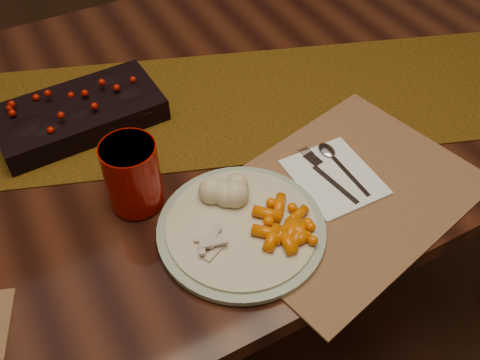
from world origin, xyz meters
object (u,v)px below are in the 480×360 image
placemat_main (344,194)px  red_cup (133,175)px  turkey_shreds (208,245)px  napkin (334,177)px  centerpiece (78,111)px  baby_carrots (281,224)px  mashed_potatoes (229,191)px  dinner_plate (241,228)px  dining_table (194,227)px

placemat_main → red_cup: red_cup is taller
placemat_main → red_cup: size_ratio=3.61×
turkey_shreds → napkin: size_ratio=0.40×
red_cup → napkin: bearing=-20.0°
centerpiece → red_cup: 0.25m
turkey_shreds → baby_carrots: bearing=-10.3°
turkey_shreds → mashed_potatoes: bearing=44.3°
centerpiece → dinner_plate: 0.42m
placemat_main → turkey_shreds: 0.27m
dinner_plate → napkin: 0.21m
centerpiece → turkey_shreds: size_ratio=4.96×
turkey_shreds → red_cup: size_ratio=0.50×
dinner_plate → turkey_shreds: bearing=-168.3°
centerpiece → baby_carrots: bearing=-64.3°
mashed_potatoes → turkey_shreds: 0.11m
red_cup → baby_carrots: bearing=-45.1°
mashed_potatoes → turkey_shreds: mashed_potatoes is taller
baby_carrots → turkey_shreds: 0.12m
turkey_shreds → napkin: bearing=8.2°
centerpiece → mashed_potatoes: size_ratio=3.81×
mashed_potatoes → dinner_plate: bearing=-97.5°
placemat_main → napkin: bearing=70.3°
dining_table → napkin: (0.17, -0.30, 0.38)m
placemat_main → turkey_shreds: turkey_shreds is taller
baby_carrots → centerpiece: bearing=115.7°
mashed_potatoes → red_cup: red_cup is taller
centerpiece → placemat_main: 0.54m
napkin → red_cup: size_ratio=1.27×
dining_table → mashed_potatoes: (-0.03, -0.26, 0.42)m
baby_carrots → napkin: baby_carrots is taller
dining_table → dinner_plate: bearing=-96.5°
turkey_shreds → red_cup: bearing=110.5°
mashed_potatoes → turkey_shreds: size_ratio=1.30×
red_cup → dinner_plate: bearing=-49.0°
dinner_plate → centerpiece: bearing=111.2°
baby_carrots → mashed_potatoes: 0.11m
baby_carrots → placemat_main: bearing=9.1°
centerpiece → baby_carrots: (0.21, -0.43, -0.00)m
centerpiece → baby_carrots: size_ratio=2.62×
napkin → dinner_plate: bearing=-172.1°
placemat_main → dining_table: bearing=102.7°
dining_table → dinner_plate: size_ratio=6.44×
centerpiece → red_cup: bearing=-84.2°
mashed_potatoes → red_cup: 0.16m
dining_table → mashed_potatoes: 0.49m
centerpiece → mashed_potatoes: (0.16, -0.33, 0.01)m
dining_table → placemat_main: 0.53m
dining_table → baby_carrots: baby_carrots is taller
placemat_main → mashed_potatoes: (-0.19, 0.07, 0.04)m
dinner_plate → baby_carrots: (0.05, -0.04, 0.02)m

